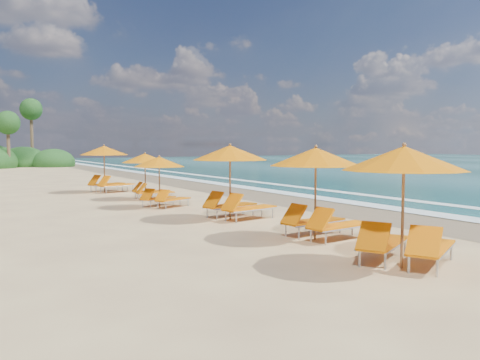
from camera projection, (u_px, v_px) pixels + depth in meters
ground at (240, 210)px, 20.37m from camera, size 160.00×160.00×0.00m
wet_sand at (317, 204)px, 22.40m from camera, size 4.00×160.00×0.01m
surf_foam at (362, 200)px, 23.77m from camera, size 4.00×160.00×0.01m
station_0 at (405, 197)px, 10.83m from camera, size 3.56×3.56×2.68m
station_1 at (321, 186)px, 14.01m from camera, size 3.02×2.85×2.62m
station_2 at (234, 177)px, 17.71m from camera, size 3.22×3.08×2.68m
station_3 at (162, 178)px, 21.03m from camera, size 2.88×2.86×2.19m
station_4 at (149, 173)px, 24.10m from camera, size 2.60×2.45×2.26m
station_5 at (108, 165)px, 27.71m from camera, size 3.29×3.20×2.63m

